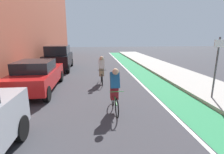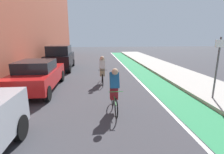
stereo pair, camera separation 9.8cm
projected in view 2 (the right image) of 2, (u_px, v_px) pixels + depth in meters
ground_plane at (99, 79)px, 10.95m from camera, size 72.13×72.13×0.00m
bike_lane_paint at (141, 72)px, 13.20m from camera, size 1.60×32.79×0.00m
lane_divider_stripe at (130, 72)px, 13.12m from camera, size 0.12×32.79×0.00m
sidewalk_right at (169, 70)px, 13.40m from camera, size 2.97×32.79×0.14m
parked_sedan_red at (38, 75)px, 8.46m from camera, size 1.91×4.44×1.53m
parked_suv_black at (60, 57)px, 13.87m from camera, size 2.05×4.40×1.98m
cyclist_mid at (114, 90)px, 6.02m from camera, size 0.48×1.72×1.62m
cyclist_trailing at (102, 70)px, 9.69m from camera, size 0.48×1.71×1.61m
street_sign_post at (218, 63)px, 6.79m from camera, size 0.44×0.07×2.50m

